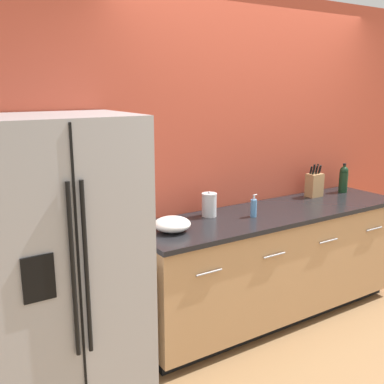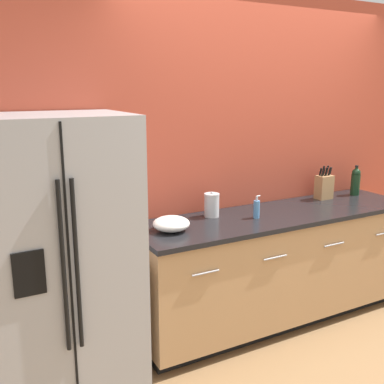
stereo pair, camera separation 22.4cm
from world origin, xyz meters
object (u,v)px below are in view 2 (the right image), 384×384
(refrigerator, at_px, (57,259))
(knife_block, at_px, (324,186))
(soap_dispenser, at_px, (257,209))
(mixing_bowl, at_px, (171,224))
(wine_bottle, at_px, (356,181))
(steel_canister, at_px, (212,205))

(refrigerator, xyz_separation_m, knife_block, (2.34, 0.20, 0.16))
(soap_dispenser, relative_size, mixing_bowl, 0.68)
(refrigerator, relative_size, wine_bottle, 6.40)
(refrigerator, xyz_separation_m, steel_canister, (1.20, 0.19, 0.14))
(wine_bottle, distance_m, soap_dispenser, 1.24)
(refrigerator, height_order, knife_block, refrigerator)
(refrigerator, bearing_deg, steel_canister, 9.05)
(wine_bottle, relative_size, soap_dispenser, 1.57)
(knife_block, bearing_deg, mixing_bowl, -173.68)
(refrigerator, height_order, soap_dispenser, refrigerator)
(knife_block, bearing_deg, soap_dispenser, -166.97)
(soap_dispenser, height_order, mixing_bowl, soap_dispenser)
(soap_dispenser, bearing_deg, mixing_bowl, 177.68)
(refrigerator, relative_size, steel_canister, 8.89)
(soap_dispenser, xyz_separation_m, steel_canister, (-0.28, 0.19, 0.02))
(refrigerator, relative_size, knife_block, 5.78)
(wine_bottle, xyz_separation_m, steel_canister, (-1.50, 0.01, -0.04))
(knife_block, xyz_separation_m, soap_dispenser, (-0.87, -0.20, -0.04))
(refrigerator, height_order, wine_bottle, refrigerator)
(steel_canister, bearing_deg, mixing_bowl, -158.68)
(refrigerator, distance_m, soap_dispenser, 1.48)
(soap_dispenser, relative_size, steel_canister, 0.89)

